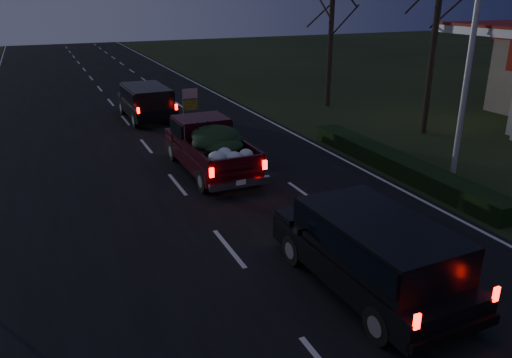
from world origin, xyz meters
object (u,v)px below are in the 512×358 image
object	(u,v)px
pickup_truck	(210,144)
rear_suv	(374,247)
lead_suv	(146,99)
light_pole	(476,16)

from	to	relation	value
pickup_truck	rear_suv	bearing A→B (deg)	-86.54
pickup_truck	lead_suv	xyz separation A→B (m)	(-0.40, 8.97, 0.03)
light_pole	pickup_truck	size ratio (longest dim) A/B	1.72
light_pole	rear_suv	xyz separation A→B (m)	(-7.33, -5.08, -4.39)
lead_suv	light_pole	bearing A→B (deg)	-58.27
light_pole	pickup_truck	bearing A→B (deg)	153.88
light_pole	rear_suv	world-z (taller)	light_pole
pickup_truck	rear_suv	size ratio (longest dim) A/B	1.05
lead_suv	pickup_truck	bearing A→B (deg)	-88.75
light_pole	lead_suv	world-z (taller)	light_pole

